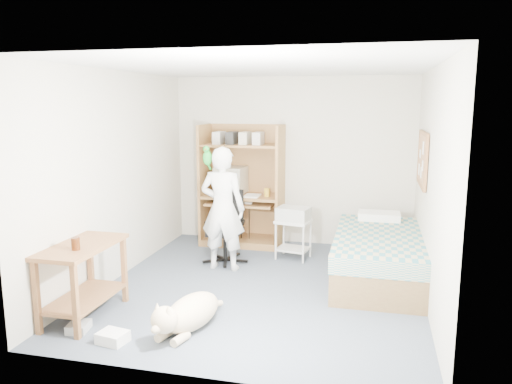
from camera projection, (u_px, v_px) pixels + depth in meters
floor at (262, 287)px, 5.81m from camera, size 4.00×4.00×0.00m
wall_back at (292, 161)px, 7.50m from camera, size 3.60×0.02×2.50m
wall_right at (432, 188)px, 5.17m from camera, size 0.02×4.00×2.50m
wall_left at (117, 176)px, 6.00m from camera, size 0.02×4.00×2.50m
ceiling at (263, 67)px, 5.36m from camera, size 3.60×4.00×0.02m
computer_hutch at (243, 190)px, 7.49m from camera, size 1.20×0.63×1.80m
bed at (378, 256)px, 6.05m from camera, size 1.02×2.02×0.66m
side_desk at (83, 270)px, 4.93m from camera, size 0.50×1.00×0.75m
corkboard at (423, 159)px, 6.00m from camera, size 0.04×0.94×0.66m
office_chair at (226, 237)px, 6.71m from camera, size 0.54×0.54×0.95m
person at (223, 209)px, 6.33m from camera, size 0.59×0.40×1.58m
parrot at (207, 157)px, 6.28m from camera, size 0.12×0.20×0.32m
dog at (188, 313)px, 4.68m from camera, size 0.53×1.05×0.40m
printer_cart at (293, 233)px, 6.83m from camera, size 0.51×0.44×0.54m
printer at (294, 214)px, 6.78m from camera, size 0.47×0.39×0.18m
crt_monitor at (231, 180)px, 7.51m from camera, size 0.44×0.46×0.40m
keyboard at (237, 202)px, 7.37m from camera, size 0.47×0.22×0.03m
pencil_cup at (267, 192)px, 7.31m from camera, size 0.08×0.08×0.12m
drink_glass at (76, 244)px, 4.70m from camera, size 0.08×0.08×0.12m
floor_box_a at (113, 337)px, 4.47m from camera, size 0.28×0.24×0.10m
floor_box_b at (79, 327)px, 4.69m from camera, size 0.22×0.25×0.08m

